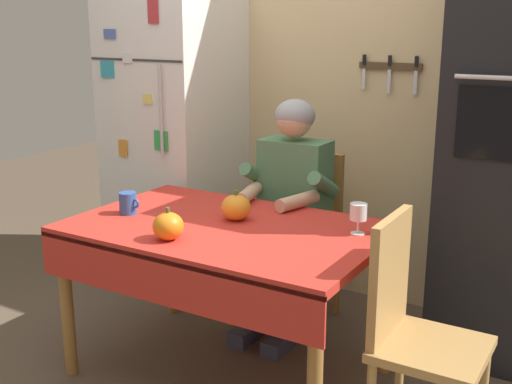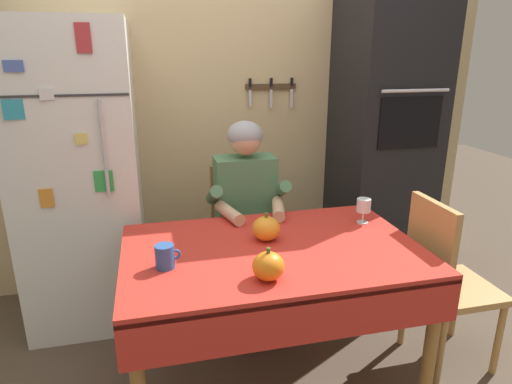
# 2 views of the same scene
# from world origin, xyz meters

# --- Properties ---
(ground_plane) EXTENTS (10.00, 10.00, 0.00)m
(ground_plane) POSITION_xyz_m (0.00, 0.00, 0.00)
(ground_plane) COLOR brown
(ground_plane) RESTS_ON ground
(back_wall_assembly) EXTENTS (3.70, 0.13, 2.60)m
(back_wall_assembly) POSITION_xyz_m (0.05, 1.35, 1.30)
(back_wall_assembly) COLOR #D1B784
(back_wall_assembly) RESTS_ON ground
(refrigerator) EXTENTS (0.68, 0.71, 1.80)m
(refrigerator) POSITION_xyz_m (-0.95, 0.96, 0.90)
(refrigerator) COLOR white
(refrigerator) RESTS_ON ground
(dining_table) EXTENTS (1.40, 0.90, 0.74)m
(dining_table) POSITION_xyz_m (0.00, 0.08, 0.66)
(dining_table) COLOR #9E6B33
(dining_table) RESTS_ON ground
(chair_behind_person) EXTENTS (0.40, 0.40, 0.93)m
(chair_behind_person) POSITION_xyz_m (0.01, 0.87, 0.51)
(chair_behind_person) COLOR #9E6B33
(chair_behind_person) RESTS_ON ground
(seated_person) EXTENTS (0.47, 0.55, 1.25)m
(seated_person) POSITION_xyz_m (0.01, 0.68, 0.74)
(seated_person) COLOR #38384C
(seated_person) RESTS_ON ground
(chair_right_side) EXTENTS (0.40, 0.40, 0.93)m
(chair_right_side) POSITION_xyz_m (0.90, 0.02, 0.51)
(chair_right_side) COLOR tan
(chair_right_side) RESTS_ON ground
(coffee_mug) EXTENTS (0.11, 0.08, 0.10)m
(coffee_mug) POSITION_xyz_m (-0.50, 0.01, 0.79)
(coffee_mug) COLOR #2D569E
(coffee_mug) RESTS_ON dining_table
(wine_glass) EXTENTS (0.08, 0.08, 0.14)m
(wine_glass) POSITION_xyz_m (0.56, 0.28, 0.84)
(wine_glass) COLOR white
(wine_glass) RESTS_ON dining_table
(pumpkin_large) EXTENTS (0.14, 0.14, 0.14)m
(pumpkin_large) POSITION_xyz_m (-0.01, 0.19, 0.80)
(pumpkin_large) COLOR orange
(pumpkin_large) RESTS_ON dining_table
(pumpkin_medium) EXTENTS (0.13, 0.13, 0.14)m
(pumpkin_medium) POSITION_xyz_m (-0.10, -0.19, 0.80)
(pumpkin_medium) COLOR orange
(pumpkin_medium) RESTS_ON dining_table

